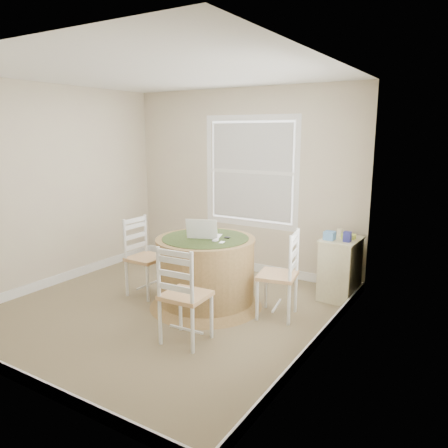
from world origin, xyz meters
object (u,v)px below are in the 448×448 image
Objects in this scene: chair_near at (186,295)px; laptop at (204,235)px; corner_chest at (340,268)px; round_table at (206,269)px; chair_left at (147,258)px; chair_right at (277,275)px.

laptop is at bearing -70.23° from chair_near.
chair_near is 1.27× the size of corner_chest.
round_table is at bearing 128.73° from laptop.
round_table is 1.39× the size of chair_left.
chair_near is 2.12m from corner_chest.
laptop reaches higher than corner_chest.
chair_left is 1.39m from chair_near.
chair_right reaches higher than round_table.
round_table is 0.83m from chair_left.
corner_chest is (0.92, 1.90, -0.10)m from chair_near.
chair_near is at bearing 93.06° from laptop.
chair_right is (1.66, 0.24, 0.00)m from chair_left.
chair_right is 1.00m from corner_chest.
chair_right is 2.16× the size of laptop.
chair_left is at bearing -149.45° from corner_chest.
chair_left is at bearing -12.79° from laptop.
chair_left is 2.38m from corner_chest.
corner_chest is (0.42, 0.90, -0.10)m from chair_right.
chair_near is at bearing -82.09° from round_table.
chair_right is at bearing -80.84° from chair_left.
corner_chest is (2.08, 1.15, -0.10)m from chair_left.
corner_chest is at bearing -60.26° from chair_left.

